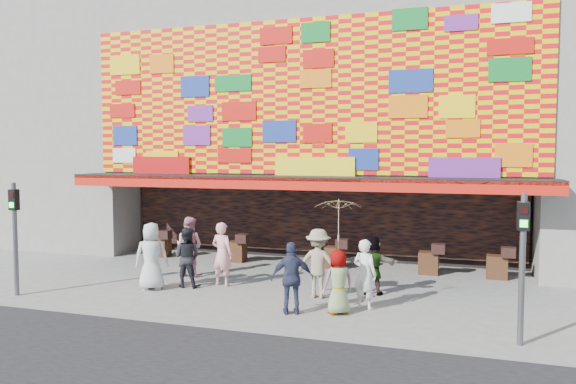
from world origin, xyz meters
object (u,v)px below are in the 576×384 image
object	(u,v)px
ped_c	(187,257)
ped_g	(338,282)
ped_e	(292,278)
signal_right	(523,252)
signal_left	(15,226)
ped_f	(372,265)
ped_a	(151,256)
ped_b	(222,254)
parasol	(339,220)
ped_i	(189,246)
ped_h	(365,274)
ped_d	(318,263)

from	to	relation	value
ped_c	ped_g	world-z (taller)	ped_c
ped_e	signal_right	bearing A→B (deg)	151.23
signal_left	ped_c	xyz separation A→B (m)	(3.84, 2.25, -1.01)
ped_f	ped_g	xyz separation A→B (m)	(-0.44, -2.07, -0.04)
ped_a	ped_g	world-z (taller)	ped_a
ped_b	ped_f	world-z (taller)	ped_b
ped_e	signal_left	bearing A→B (deg)	-16.70
ped_b	parasol	size ratio (longest dim) A/B	0.92
ped_f	ped_i	size ratio (longest dim) A/B	0.88
ped_c	ped_a	bearing A→B (deg)	31.40
ped_h	ped_g	bearing A→B (deg)	73.58
signal_left	ped_b	distance (m)	5.53
ped_c	ped_d	bearing A→B (deg)	175.51
ped_b	parasol	bearing A→B (deg)	165.46
ped_e	ped_g	xyz separation A→B (m)	(1.03, 0.34, -0.09)
ped_b	ped_i	xyz separation A→B (m)	(-1.51, 0.87, 0.00)
ped_h	ped_e	bearing A→B (deg)	54.40
ped_g	ped_h	size ratio (longest dim) A/B	0.90
signal_left	ped_c	size ratio (longest dim) A/B	1.77
ped_b	ped_c	world-z (taller)	ped_b
signal_right	ped_g	distance (m)	4.16
ped_a	ped_c	bearing A→B (deg)	-166.98
signal_right	ped_h	bearing A→B (deg)	154.34
signal_right	parasol	xyz separation A→B (m)	(-3.89, 0.97, 0.35)
ped_d	ped_c	bearing A→B (deg)	-1.22
ped_h	parasol	bearing A→B (deg)	73.58
ped_a	ped_b	distance (m)	1.95
ped_i	ped_a	bearing A→B (deg)	89.33
ped_g	ped_i	xyz separation A→B (m)	(-5.30, 2.61, 0.15)
ped_b	ped_a	bearing A→B (deg)	41.83
ped_a	ped_d	distance (m)	4.65
ped_d	ped_h	size ratio (longest dim) A/B	1.06
signal_left	ped_e	xyz separation A→B (m)	(7.48, 0.63, -1.01)
ped_a	ped_d	world-z (taller)	ped_a
ped_e	ped_h	distance (m)	1.83
ped_f	ped_i	xyz separation A→B (m)	(-5.74, 0.54, 0.11)
ped_a	ped_g	xyz separation A→B (m)	(5.44, -0.71, -0.17)
ped_c	ped_h	distance (m)	5.22
ped_d	ped_i	world-z (taller)	ped_i
ped_b	ped_g	world-z (taller)	ped_b
signal_left	ped_a	world-z (taller)	signal_left
signal_right	ped_a	size ratio (longest dim) A/B	1.61
ped_a	ped_e	xyz separation A→B (m)	(4.42, -1.05, -0.08)
ped_a	ped_b	world-z (taller)	ped_a
ped_f	ped_c	bearing A→B (deg)	2.95
ped_f	parasol	size ratio (longest dim) A/B	0.81
ped_d	parasol	world-z (taller)	parasol
signal_right	ped_e	distance (m)	5.06
ped_c	ped_e	xyz separation A→B (m)	(3.65, -1.63, 0.01)
ped_e	ped_h	xyz separation A→B (m)	(1.53, 1.00, -0.00)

